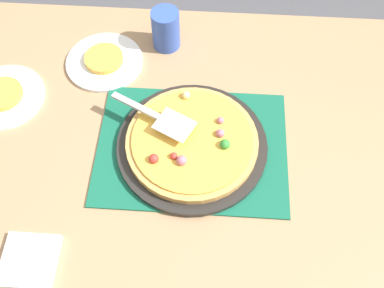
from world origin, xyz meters
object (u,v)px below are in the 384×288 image
object	(u,v)px
served_slice_left	(104,59)
napkin_stack	(29,260)
pizza_pan	(192,145)
pizza	(192,141)
pizza_server	(158,117)
plate_near_left	(105,62)
plate_far_right	(4,97)
served_slice_right	(2,94)
cup_far	(166,29)

from	to	relation	value
served_slice_left	napkin_stack	distance (m)	0.59
pizza_pan	pizza	world-z (taller)	pizza
pizza_pan	served_slice_left	bearing A→B (deg)	134.98
served_slice_left	pizza_server	bearing A→B (deg)	-51.01
plate_near_left	pizza_pan	bearing A→B (deg)	-45.02
plate_far_right	served_slice_left	distance (m)	0.29
pizza	served_slice_right	world-z (taller)	pizza
plate_near_left	plate_far_right	bearing A→B (deg)	-150.53
cup_far	served_slice_left	bearing A→B (deg)	-153.78
pizza_pan	served_slice_left	world-z (taller)	served_slice_left
plate_near_left	pizza_server	distance (m)	0.30
plate_near_left	served_slice_left	distance (m)	0.01
served_slice_right	plate_far_right	bearing A→B (deg)	0.00
plate_far_right	cup_far	distance (m)	0.49
pizza_pan	pizza	xyz separation A→B (m)	(0.00, -0.00, 0.02)
pizza	napkin_stack	distance (m)	0.46
served_slice_right	napkin_stack	bearing A→B (deg)	-67.07
pizza_pan	plate_near_left	distance (m)	0.38
plate_near_left	served_slice_right	distance (m)	0.29
plate_far_right	plate_near_left	bearing A→B (deg)	29.47
plate_near_left	pizza_server	bearing A→B (deg)	-51.01
plate_far_right	served_slice_left	bearing A→B (deg)	29.47
pizza_pan	pizza_server	world-z (taller)	pizza_server
cup_far	napkin_stack	distance (m)	0.71
served_slice_left	napkin_stack	world-z (taller)	served_slice_left
pizza_pan	served_slice_right	distance (m)	0.54
pizza_pan	served_slice_right	world-z (taller)	served_slice_right
cup_far	napkin_stack	xyz separation A→B (m)	(-0.24, -0.67, -0.05)
plate_far_right	served_slice_left	size ratio (longest dim) A/B	2.00
plate_near_left	napkin_stack	xyz separation A→B (m)	(-0.07, -0.58, 0.00)
pizza	plate_far_right	xyz separation A→B (m)	(-0.52, 0.13, -0.03)
pizza	plate_near_left	size ratio (longest dim) A/B	1.50
served_slice_left	pizza_server	world-z (taller)	pizza_server
served_slice_left	served_slice_right	xyz separation A→B (m)	(-0.25, -0.14, 0.00)
plate_near_left	plate_far_right	size ratio (longest dim) A/B	1.00
pizza	plate_near_left	bearing A→B (deg)	134.97
plate_far_right	napkin_stack	distance (m)	0.48
cup_far	pizza_server	world-z (taller)	cup_far
pizza	pizza_pan	bearing A→B (deg)	120.37
pizza_pan	served_slice_right	xyz separation A→B (m)	(-0.52, 0.13, 0.01)
plate_far_right	pizza_server	bearing A→B (deg)	-10.64
served_slice_left	pizza_server	size ratio (longest dim) A/B	0.49
pizza_pan	served_slice_right	bearing A→B (deg)	166.42
served_slice_right	pizza_pan	bearing A→B (deg)	-13.58
pizza	cup_far	size ratio (longest dim) A/B	2.75
plate_far_right	napkin_stack	xyz separation A→B (m)	(0.19, -0.44, 0.00)
plate_far_right	served_slice_right	world-z (taller)	served_slice_right
served_slice_right	pizza	bearing A→B (deg)	-13.60
served_slice_left	plate_near_left	bearing A→B (deg)	0.00
plate_far_right	napkin_stack	size ratio (longest dim) A/B	1.83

